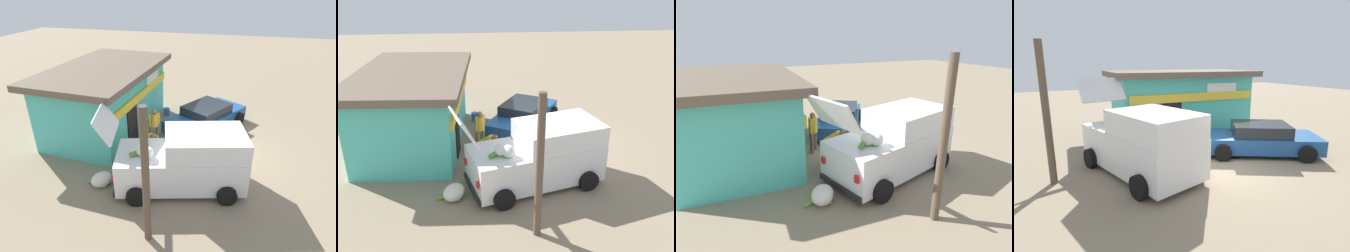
# 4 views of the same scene
# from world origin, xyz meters

# --- Properties ---
(ground_plane) EXTENTS (60.00, 60.00, 0.00)m
(ground_plane) POSITION_xyz_m (0.00, 0.00, 0.00)
(ground_plane) COLOR gray
(storefront_bar) EXTENTS (7.08, 4.57, 3.02)m
(storefront_bar) POSITION_xyz_m (1.13, 5.22, 1.55)
(storefront_bar) COLOR #4CC6B7
(storefront_bar) RESTS_ON ground_plane
(delivery_van) EXTENTS (3.08, 5.04, 2.87)m
(delivery_van) POSITION_xyz_m (-2.36, 0.76, 1.01)
(delivery_van) COLOR white
(delivery_van) RESTS_ON ground_plane
(parked_sedan) EXTENTS (4.62, 3.75, 1.16)m
(parked_sedan) POSITION_xyz_m (2.29, 0.66, 0.56)
(parked_sedan) COLOR #1E4C8C
(parked_sedan) RESTS_ON ground_plane
(vendor_standing) EXTENTS (0.48, 0.48, 1.57)m
(vendor_standing) POSITION_xyz_m (0.28, 2.66, 0.91)
(vendor_standing) COLOR #726047
(vendor_standing) RESTS_ON ground_plane
(customer_bending) EXTENTS (0.74, 0.76, 1.36)m
(customer_bending) POSITION_xyz_m (-1.21, 2.47, 0.85)
(customer_bending) COLOR #726047
(customer_bending) RESTS_ON ground_plane
(unloaded_banana_pile) EXTENTS (1.05, 1.00, 0.50)m
(unloaded_banana_pile) POSITION_xyz_m (-3.11, 3.58, 0.24)
(unloaded_banana_pile) COLOR silver
(unloaded_banana_pile) RESTS_ON ground_plane
(paint_bucket) EXTENTS (0.32, 0.32, 0.40)m
(paint_bucket) POSITION_xyz_m (3.13, 2.86, 0.20)
(paint_bucket) COLOR blue
(paint_bucket) RESTS_ON ground_plane
(utility_pole) EXTENTS (0.20, 0.20, 4.01)m
(utility_pole) POSITION_xyz_m (-4.90, 1.29, 2.00)
(utility_pole) COLOR brown
(utility_pole) RESTS_ON ground_plane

